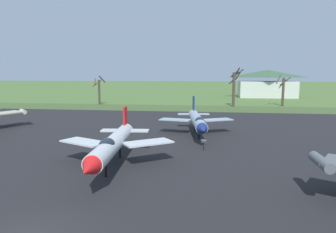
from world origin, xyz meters
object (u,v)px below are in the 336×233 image
info_placard_rear_left (204,144)px  visitor_building (267,84)px  jet_fighter_rear_left (197,120)px  jet_fighter_rear_center (112,144)px

info_placard_rear_left → visitor_building: size_ratio=0.06×
jet_fighter_rear_left → jet_fighter_rear_center: bearing=-113.6°
jet_fighter_rear_center → info_placard_rear_left: bearing=43.2°
info_placard_rear_left → visitor_building: visitor_building is taller
info_placard_rear_left → jet_fighter_rear_center: bearing=-136.8°
jet_fighter_rear_left → info_placard_rear_left: bearing=-82.2°
jet_fighter_rear_center → info_placard_rear_left: jet_fighter_rear_center is taller
jet_fighter_rear_left → visitor_building: (18.68, 63.69, 2.30)m
jet_fighter_rear_left → visitor_building: bearing=73.7°
jet_fighter_rear_center → info_placard_rear_left: size_ratio=12.37×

